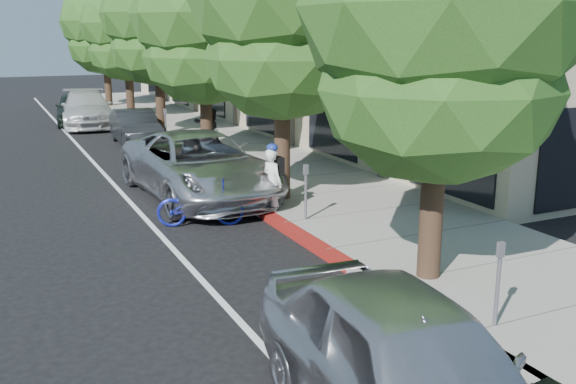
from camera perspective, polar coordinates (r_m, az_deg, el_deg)
ground at (r=12.61m, az=3.46°, el=-5.70°), size 120.00×120.00×0.00m
sidewalk at (r=20.50m, az=-1.67°, el=2.23°), size 4.60×56.00×0.15m
curb at (r=19.71m, az=-7.80°, el=1.62°), size 0.30×56.00×0.15m
curb_red_segment at (r=13.42m, az=1.40°, el=-4.11°), size 0.32×4.00×0.15m
storefront_building at (r=32.28m, az=3.11°, el=12.61°), size 10.00×36.00×7.00m
street_tree_0 at (r=10.71m, az=13.57°, el=15.09°), size 4.66×4.66×7.37m
street_tree_1 at (r=15.87m, az=-0.55°, el=16.32°), size 4.50×4.50×7.82m
street_tree_2 at (r=21.45m, az=-7.55°, el=15.08°), size 4.72×4.72×7.64m
street_tree_3 at (r=27.22m, az=-11.62°, el=15.04°), size 4.55×4.55×7.83m
street_tree_4 at (r=33.06m, az=-14.20°, el=14.14°), size 4.45×4.45×7.41m
street_tree_5 at (r=38.96m, az=-16.05°, el=14.22°), size 4.94×4.94×7.81m
cyclist at (r=15.04m, az=-1.40°, el=0.81°), size 0.53×0.68×1.64m
bicycle at (r=14.50m, az=-7.79°, el=-1.06°), size 2.06×1.28×1.02m
silver_suv at (r=16.98m, az=-7.89°, el=2.32°), size 3.12×6.27×1.71m
dark_sedan at (r=25.68m, az=-13.38°, el=5.60°), size 1.57×4.17×1.36m
white_pickup at (r=31.59m, az=-17.46°, el=7.06°), size 2.75×5.72×1.61m
dark_suv_far at (r=32.53m, az=-18.35°, el=7.08°), size 2.25×4.56×1.49m
near_car_a at (r=7.00m, az=10.62°, el=-15.37°), size 2.31×5.00×1.66m
pedestrian at (r=23.31m, az=-7.20°, el=6.14°), size 0.97×0.78×1.94m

